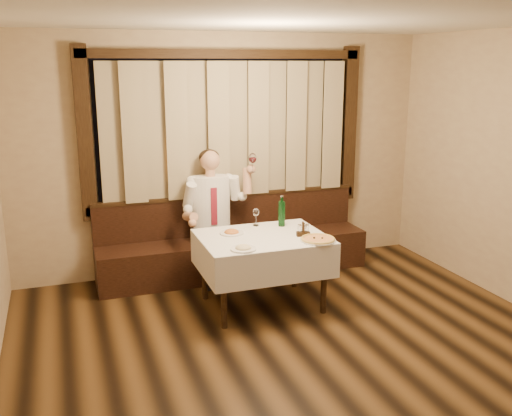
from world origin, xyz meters
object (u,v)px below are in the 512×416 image
object	(u,v)px
pizza	(318,239)
seated_man	(213,206)
pasta_cream	(243,246)
green_bottle	(282,213)
dining_table	(262,246)
pasta_red	(232,231)
cruet_caddy	(303,231)
banquette	(233,248)

from	to	relation	value
pizza	seated_man	size ratio (longest dim) A/B	0.24
seated_man	pizza	bearing A→B (deg)	-60.30
pasta_cream	green_bottle	size ratio (longest dim) A/B	0.74
dining_table	pizza	distance (m)	0.58
pasta_red	cruet_caddy	distance (m)	0.73
pasta_red	seated_man	xyz separation A→B (m)	(0.01, 0.76, 0.07)
dining_table	pasta_red	xyz separation A→B (m)	(-0.27, 0.18, 0.14)
seated_man	pasta_cream	bearing A→B (deg)	-92.60
green_bottle	seated_man	size ratio (longest dim) A/B	0.22
pasta_cream	cruet_caddy	world-z (taller)	cruet_caddy
dining_table	green_bottle	world-z (taller)	green_bottle
cruet_caddy	seated_man	xyz separation A→B (m)	(-0.65, 1.07, 0.06)
banquette	green_bottle	distance (m)	1.00
green_bottle	banquette	bearing A→B (deg)	113.02
banquette	dining_table	bearing A→B (deg)	-90.00
cruet_caddy	green_bottle	bearing A→B (deg)	112.20
pizza	green_bottle	world-z (taller)	green_bottle
pasta_red	pasta_cream	xyz separation A→B (m)	(-0.05, -0.53, -0.00)
dining_table	seated_man	xyz separation A→B (m)	(-0.26, 0.93, 0.21)
pasta_red	green_bottle	xyz separation A→B (m)	(0.59, 0.10, 0.11)
pasta_red	seated_man	bearing A→B (deg)	89.08
dining_table	green_bottle	distance (m)	0.49
cruet_caddy	banquette	bearing A→B (deg)	120.96
dining_table	pizza	world-z (taller)	pizza
pasta_cream	seated_man	size ratio (longest dim) A/B	0.16
pizza	pasta_red	size ratio (longest dim) A/B	1.44
dining_table	banquette	bearing A→B (deg)	90.00
pizza	pasta_cream	distance (m)	0.78
dining_table	cruet_caddy	world-z (taller)	cruet_caddy
pasta_red	cruet_caddy	bearing A→B (deg)	-25.15
banquette	pasta_red	world-z (taller)	banquette
green_bottle	seated_man	xyz separation A→B (m)	(-0.58, 0.66, -0.03)
banquette	green_bottle	world-z (taller)	green_bottle
dining_table	cruet_caddy	distance (m)	0.44
banquette	pizza	size ratio (longest dim) A/B	9.04
dining_table	seated_man	size ratio (longest dim) A/B	0.84
pasta_red	green_bottle	world-z (taller)	green_bottle
pasta_cream	seated_man	bearing A→B (deg)	87.40
pasta_red	seated_man	size ratio (longest dim) A/B	0.16
banquette	dining_table	size ratio (longest dim) A/B	2.52
pizza	pasta_cream	world-z (taller)	pasta_cream
pasta_cream	seated_man	world-z (taller)	seated_man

